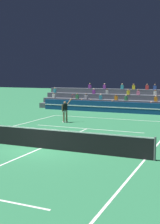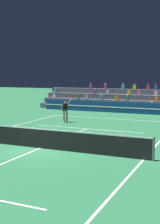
{
  "view_description": "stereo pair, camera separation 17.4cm",
  "coord_description": "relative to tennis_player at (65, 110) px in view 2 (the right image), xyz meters",
  "views": [
    {
      "loc": [
        8.35,
        -13.95,
        3.92
      ],
      "look_at": [
        -0.82,
        7.04,
        1.1
      ],
      "focal_mm": 50.0,
      "sensor_mm": 36.0,
      "label": 1
    },
    {
      "loc": [
        8.5,
        -13.88,
        3.92
      ],
      "look_at": [
        -0.82,
        7.04,
        1.1
      ],
      "focal_mm": 50.0,
      "sensor_mm": 36.0,
      "label": 2
    }
  ],
  "objects": [
    {
      "name": "tennis_net",
      "position": [
        2.72,
        -8.42,
        -0.44
      ],
      "size": [
        12.0,
        0.1,
        1.1
      ],
      "color": "slate",
      "rests_on": "ground"
    },
    {
      "name": "tennis_player",
      "position": [
        0.0,
        0.0,
        0.0
      ],
      "size": [
        0.82,
        1.11,
        2.33
      ],
      "color": "#9E7051",
      "rests_on": "ground"
    },
    {
      "name": "sponsor_banner_wall",
      "position": [
        2.72,
        7.78,
        -0.43
      ],
      "size": [
        18.0,
        0.26,
        1.1
      ],
      "color": "navy",
      "rests_on": "ground"
    },
    {
      "name": "bleacher_stand",
      "position": [
        2.73,
        10.95,
        -0.15
      ],
      "size": [
        20.62,
        3.8,
        2.83
      ],
      "color": "#4C515B",
      "rests_on": "ground"
    },
    {
      "name": "tennis_ball",
      "position": [
        4.02,
        -4.58,
        -0.95
      ],
      "size": [
        0.07,
        0.07,
        0.07
      ],
      "primitive_type": "sphere",
      "color": "#C6DB33",
      "rests_on": "ground"
    },
    {
      "name": "court_lines",
      "position": [
        2.72,
        -8.42,
        -0.98
      ],
      "size": [
        11.1,
        23.9,
        0.01
      ],
      "color": "white",
      "rests_on": "ground"
    },
    {
      "name": "ground_plane",
      "position": [
        2.72,
        -8.42,
        -0.98
      ],
      "size": [
        120.0,
        120.0,
        0.0
      ],
      "primitive_type": "plane",
      "color": "#2D7A4C"
    }
  ]
}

